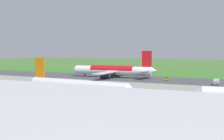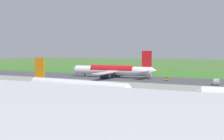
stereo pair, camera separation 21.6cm
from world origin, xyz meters
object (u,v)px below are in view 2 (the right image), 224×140
no_stopping_sign (171,71)px  airliner_main (113,70)px  airliner_parked_mid (76,86)px  traffic_cone_orange (163,73)px  service_car_followme (167,79)px  service_truck_baggage (216,82)px

no_stopping_sign → airliner_main: bearing=59.9°
airliner_parked_mid → traffic_cone_orange: 107.50m
airliner_main → airliner_parked_mid: 66.84m
service_car_followme → traffic_cone_orange: 45.95m
airliner_main → no_stopping_sign: 49.22m
service_truck_baggage → service_car_followme: (25.54, -9.35, -0.56)m
service_truck_baggage → service_car_followme: bearing=-20.1°
airliner_parked_mid → traffic_cone_orange: bearing=-91.4°
no_stopping_sign → traffic_cone_orange: (5.37, -0.18, -1.43)m
airliner_parked_mid → service_truck_baggage: airliner_parked_mid is taller
airliner_main → service_car_followme: size_ratio=12.62×
airliner_parked_mid → service_car_followme: airliner_parked_mid is taller
airliner_main → no_stopping_sign: (-24.66, -42.51, -2.65)m
service_car_followme → traffic_cone_orange: service_car_followme is taller
airliner_parked_mid → service_truck_baggage: size_ratio=7.71×
airliner_main → service_truck_baggage: (-58.19, 10.62, -2.95)m
service_truck_baggage → airliner_parked_mid: bearing=52.5°
service_car_followme → traffic_cone_orange: size_ratio=7.80×
service_truck_baggage → service_car_followme: 27.21m
service_car_followme → service_truck_baggage: bearing=159.9°
airliner_main → airliner_parked_mid: size_ratio=1.20×
airliner_parked_mid → service_truck_baggage: (-41.50, -54.10, -2.19)m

